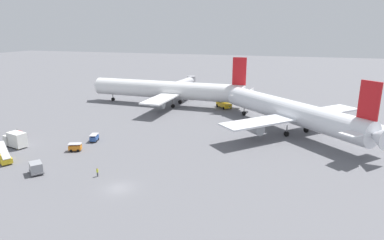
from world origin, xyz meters
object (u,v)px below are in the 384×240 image
object	(u,v)px
pushback_tug	(224,104)
gse_gpu_cart_small	(19,134)
airliner_at_gate_left	(168,90)
ground_crew_wing_walker_right	(97,172)
jet_bridge	(186,82)
gse_catering_truck_tall	(15,139)
airliner_being_pushed	(290,112)
gse_baggage_cart_near_cluster	(75,147)
gse_stair_truck_yellow	(4,158)
gse_baggage_cart_trailing	(94,138)
gse_container_dolly_flat	(36,168)

from	to	relation	value
pushback_tug	gse_gpu_cart_small	xyz separation A→B (m)	(-41.56, -46.38, -0.47)
airliner_at_gate_left	ground_crew_wing_walker_right	bearing A→B (deg)	-80.63
ground_crew_wing_walker_right	pushback_tug	bearing A→B (deg)	80.67
jet_bridge	gse_catering_truck_tall	bearing A→B (deg)	-100.88
gse_catering_truck_tall	pushback_tug	bearing A→B (deg)	55.28
pushback_tug	jet_bridge	world-z (taller)	jet_bridge
airliner_being_pushed	gse_gpu_cart_small	distance (m)	68.38
pushback_tug	ground_crew_wing_walker_right	size ratio (longest dim) A/B	4.95
gse_baggage_cart_near_cluster	gse_gpu_cart_small	size ratio (longest dim) A/B	1.28
gse_stair_truck_yellow	gse_catering_truck_tall	distance (m)	9.53
gse_baggage_cart_trailing	jet_bridge	size ratio (longest dim) A/B	0.16
gse_stair_truck_yellow	jet_bridge	size ratio (longest dim) A/B	0.26
airliner_being_pushed	gse_gpu_cart_small	bearing A→B (deg)	-158.55
airliner_at_gate_left	jet_bridge	world-z (taller)	airliner_at_gate_left
gse_gpu_cart_small	ground_crew_wing_walker_right	xyz separation A→B (m)	(31.65, -13.93, 0.05)
gse_baggage_cart_near_cluster	jet_bridge	bearing A→B (deg)	89.79
pushback_tug	gse_gpu_cart_small	size ratio (longest dim) A/B	3.29
gse_baggage_cart_near_cluster	ground_crew_wing_walker_right	size ratio (longest dim) A/B	1.92
gse_stair_truck_yellow	gse_catering_truck_tall	size ratio (longest dim) A/B	0.78
pushback_tug	gse_baggage_cart_trailing	world-z (taller)	pushback_tug
gse_stair_truck_yellow	jet_bridge	xyz separation A→B (m)	(9.53, 84.29, 3.14)
airliner_at_gate_left	gse_baggage_cart_near_cluster	distance (m)	48.67
gse_container_dolly_flat	gse_gpu_cart_small	size ratio (longest dim) A/B	1.58
airliner_at_gate_left	pushback_tug	size ratio (longest dim) A/B	7.43
gse_baggage_cart_trailing	airliner_being_pushed	bearing A→B (deg)	26.98
gse_baggage_cart_trailing	ground_crew_wing_walker_right	world-z (taller)	gse_baggage_cart_trailing
pushback_tug	jet_bridge	size ratio (longest dim) A/B	0.43
airliner_at_gate_left	gse_container_dolly_flat	distance (m)	60.70
pushback_tug	gse_container_dolly_flat	bearing A→B (deg)	-108.82
gse_baggage_cart_trailing	gse_container_dolly_flat	world-z (taller)	gse_container_dolly_flat
gse_stair_truck_yellow	gse_baggage_cart_trailing	bearing A→B (deg)	60.54
pushback_tug	gse_catering_truck_tall	distance (m)	63.78
gse_baggage_cart_near_cluster	gse_baggage_cart_trailing	bearing A→B (deg)	88.22
ground_crew_wing_walker_right	gse_stair_truck_yellow	bearing A→B (deg)	-179.72
gse_baggage_cart_trailing	gse_gpu_cart_small	xyz separation A→B (m)	(-19.85, -2.74, -0.07)
gse_baggage_cart_near_cluster	gse_catering_truck_tall	world-z (taller)	gse_catering_truck_tall
gse_catering_truck_tall	jet_bridge	size ratio (longest dim) A/B	0.33
gse_baggage_cart_trailing	ground_crew_wing_walker_right	bearing A→B (deg)	-54.69
airliner_being_pushed	gse_catering_truck_tall	xyz separation A→B (m)	(-58.26, -30.99, -3.55)
gse_catering_truck_tall	gse_gpu_cart_small	world-z (taller)	gse_catering_truck_tall
pushback_tug	gse_gpu_cart_small	bearing A→B (deg)	-131.86
airliner_being_pushed	gse_baggage_cart_trailing	distance (m)	49.18
gse_container_dolly_flat	jet_bridge	distance (m)	86.59
gse_baggage_cart_near_cluster	gse_catering_truck_tall	bearing A→B (deg)	-172.55
gse_baggage_cart_near_cluster	gse_stair_truck_yellow	bearing A→B (deg)	-133.14
airliner_being_pushed	gse_baggage_cart_near_cluster	size ratio (longest dim) A/B	13.34
ground_crew_wing_walker_right	gse_catering_truck_tall	bearing A→B (deg)	163.37
gse_baggage_cart_near_cluster	ground_crew_wing_walker_right	xyz separation A→B (m)	(12.02, -9.77, -0.02)
airliner_being_pushed	gse_baggage_cart_near_cluster	world-z (taller)	airliner_being_pushed
gse_baggage_cart_near_cluster	gse_container_dolly_flat	distance (m)	12.14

